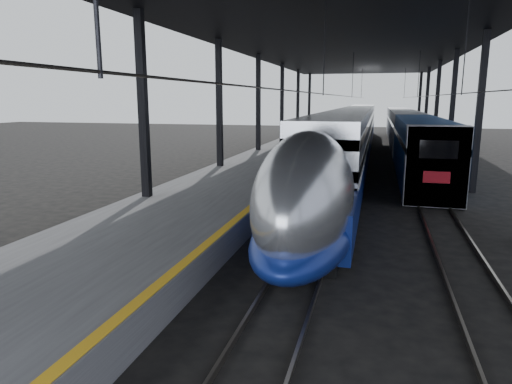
% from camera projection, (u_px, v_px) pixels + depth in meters
% --- Properties ---
extents(ground, '(160.00, 160.00, 0.00)m').
position_uv_depth(ground, '(238.00, 267.00, 14.62)').
color(ground, black).
rests_on(ground, ground).
extents(platform, '(6.00, 80.00, 1.00)m').
position_uv_depth(platform, '(271.00, 164.00, 34.35)').
color(platform, '#4C4C4F').
rests_on(platform, ground).
extents(yellow_strip, '(0.30, 80.00, 0.01)m').
position_uv_depth(yellow_strip, '(308.00, 159.00, 33.54)').
color(yellow_strip, gold).
rests_on(yellow_strip, platform).
extents(rails, '(6.52, 80.00, 0.16)m').
position_uv_depth(rails, '(381.00, 174.00, 32.43)').
color(rails, slate).
rests_on(rails, ground).
extents(canopy, '(18.00, 75.00, 9.47)m').
position_uv_depth(canopy, '(349.00, 43.00, 31.28)').
color(canopy, black).
rests_on(canopy, ground).
extents(tgv_train, '(3.12, 65.20, 4.48)m').
position_uv_depth(tgv_train, '(353.00, 136.00, 40.78)').
color(tgv_train, silver).
rests_on(tgv_train, ground).
extents(second_train, '(2.95, 56.05, 4.06)m').
position_uv_depth(second_train, '(406.00, 131.00, 47.81)').
color(second_train, navy).
rests_on(second_train, ground).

